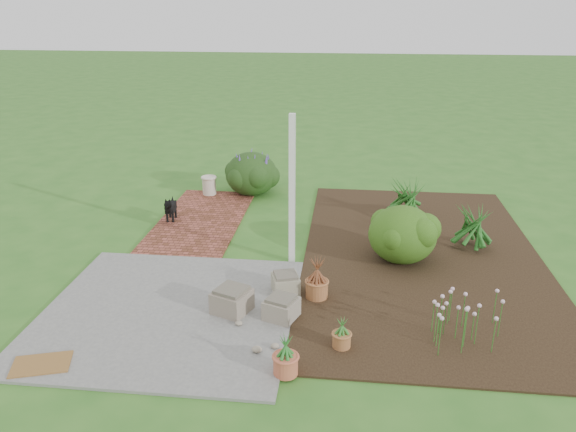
# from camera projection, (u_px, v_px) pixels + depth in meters

# --- Properties ---
(ground) EXTENTS (80.00, 80.00, 0.00)m
(ground) POSITION_uv_depth(u_px,v_px,m) (273.00, 263.00, 9.41)
(ground) COLOR #2E651F
(ground) RESTS_ON ground
(concrete_patio) EXTENTS (3.50, 3.50, 0.04)m
(concrete_patio) POSITION_uv_depth(u_px,v_px,m) (169.00, 311.00, 7.91)
(concrete_patio) COLOR slate
(concrete_patio) RESTS_ON ground
(brick_path) EXTENTS (1.60, 3.50, 0.04)m
(brick_path) POSITION_uv_depth(u_px,v_px,m) (201.00, 220.00, 11.20)
(brick_path) COLOR #5A2E1C
(brick_path) RESTS_ON ground
(garden_bed) EXTENTS (4.00, 7.00, 0.03)m
(garden_bed) POSITION_uv_depth(u_px,v_px,m) (422.00, 257.00, 9.60)
(garden_bed) COLOR black
(garden_bed) RESTS_ON ground
(veranda_post) EXTENTS (0.10, 0.10, 2.50)m
(veranda_post) POSITION_uv_depth(u_px,v_px,m) (292.00, 191.00, 9.02)
(veranda_post) COLOR white
(veranda_post) RESTS_ON ground
(stone_trough_near) EXTENTS (0.52, 0.52, 0.27)m
(stone_trough_near) POSITION_uv_depth(u_px,v_px,m) (281.00, 309.00, 7.67)
(stone_trough_near) COLOR #736F59
(stone_trough_near) RESTS_ON concrete_patio
(stone_trough_mid) EXTENTS (0.60, 0.60, 0.31)m
(stone_trough_mid) POSITION_uv_depth(u_px,v_px,m) (232.00, 301.00, 7.83)
(stone_trough_mid) COLOR #736555
(stone_trough_mid) RESTS_ON concrete_patio
(stone_trough_far) EXTENTS (0.48, 0.48, 0.26)m
(stone_trough_far) POSITION_uv_depth(u_px,v_px,m) (286.00, 284.00, 8.36)
(stone_trough_far) COLOR gray
(stone_trough_far) RESTS_ON concrete_patio
(coir_doormat) EXTENTS (0.77, 0.61, 0.02)m
(coir_doormat) POSITION_uv_depth(u_px,v_px,m) (41.00, 364.00, 6.71)
(coir_doormat) COLOR brown
(coir_doormat) RESTS_ON concrete_patio
(black_dog) EXTENTS (0.20, 0.55, 0.47)m
(black_dog) POSITION_uv_depth(u_px,v_px,m) (170.00, 207.00, 11.01)
(black_dog) COLOR black
(black_dog) RESTS_ON brick_path
(cream_ceramic_urn) EXTENTS (0.36, 0.36, 0.40)m
(cream_ceramic_urn) POSITION_uv_depth(u_px,v_px,m) (209.00, 186.00, 12.55)
(cream_ceramic_urn) COLOR beige
(cream_ceramic_urn) RESTS_ON brick_path
(evergreen_shrub) EXTENTS (1.37, 1.37, 0.96)m
(evergreen_shrub) POSITION_uv_depth(u_px,v_px,m) (403.00, 233.00, 9.30)
(evergreen_shrub) COLOR #173D0B
(evergreen_shrub) RESTS_ON garden_bed
(agapanthus_clump_back) EXTENTS (1.12, 1.12, 0.96)m
(agapanthus_clump_back) POSITION_uv_depth(u_px,v_px,m) (473.00, 222.00, 9.74)
(agapanthus_clump_back) COLOR #104015
(agapanthus_clump_back) RESTS_ON garden_bed
(agapanthus_clump_front) EXTENTS (1.36, 1.36, 0.91)m
(agapanthus_clump_front) POSITION_uv_depth(u_px,v_px,m) (406.00, 196.00, 11.14)
(agapanthus_clump_front) COLOR #1B3A10
(agapanthus_clump_front) RESTS_ON garden_bed
(pink_flower_patch) EXTENTS (1.29, 1.29, 0.63)m
(pink_flower_patch) POSITION_uv_depth(u_px,v_px,m) (470.00, 317.00, 7.15)
(pink_flower_patch) COLOR #113D0F
(pink_flower_patch) RESTS_ON garden_bed
(terracotta_pot_bronze) EXTENTS (0.38, 0.38, 0.26)m
(terracotta_pot_bronze) POSITION_uv_depth(u_px,v_px,m) (317.00, 289.00, 8.23)
(terracotta_pot_bronze) COLOR #9A5D34
(terracotta_pot_bronze) RESTS_ON garden_bed
(terracotta_pot_small_left) EXTENTS (0.27, 0.27, 0.19)m
(terracotta_pot_small_left) POSITION_uv_depth(u_px,v_px,m) (342.00, 340.00, 7.06)
(terracotta_pot_small_left) COLOR #985E33
(terracotta_pot_small_left) RESTS_ON garden_bed
(terracotta_pot_small_right) EXTENTS (0.36, 0.36, 0.25)m
(terracotta_pot_small_right) POSITION_uv_depth(u_px,v_px,m) (286.00, 365.00, 6.53)
(terracotta_pot_small_right) COLOR #B6593D
(terracotta_pot_small_right) RESTS_ON garden_bed
(purple_flowering_bush) EXTENTS (1.42, 1.42, 0.99)m
(purple_flowering_bush) POSITION_uv_depth(u_px,v_px,m) (251.00, 173.00, 12.60)
(purple_flowering_bush) COLOR black
(purple_flowering_bush) RESTS_ON ground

